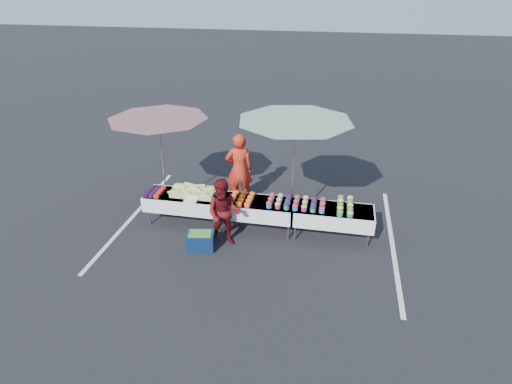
% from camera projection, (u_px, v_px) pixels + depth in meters
% --- Properties ---
extents(ground, '(80.00, 80.00, 0.00)m').
position_uv_depth(ground, '(256.00, 229.00, 10.40)').
color(ground, black).
extents(stripe_left, '(0.10, 5.00, 0.00)m').
position_uv_depth(stripe_left, '(134.00, 215.00, 10.95)').
color(stripe_left, silver).
rests_on(stripe_left, ground).
extents(stripe_right, '(0.10, 5.00, 0.00)m').
position_uv_depth(stripe_right, '(392.00, 243.00, 9.84)').
color(stripe_right, silver).
rests_on(stripe_right, ground).
extents(table_left, '(1.86, 0.81, 0.75)m').
position_uv_depth(table_left, '(184.00, 201.00, 10.44)').
color(table_left, white).
rests_on(table_left, ground).
extents(table_center, '(1.86, 0.81, 0.75)m').
position_uv_depth(table_center, '(256.00, 208.00, 10.13)').
color(table_center, white).
rests_on(table_center, ground).
extents(table_right, '(1.86, 0.81, 0.75)m').
position_uv_depth(table_right, '(333.00, 215.00, 9.82)').
color(table_right, white).
rests_on(table_right, ground).
extents(berry_punnets, '(0.40, 0.54, 0.08)m').
position_uv_depth(berry_punnets, '(155.00, 192.00, 10.42)').
color(berry_punnets, black).
rests_on(berry_punnets, table_left).
extents(corn_pile, '(1.16, 0.57, 0.26)m').
position_uv_depth(corn_pile, '(194.00, 191.00, 10.32)').
color(corn_pile, '#AED26C').
rests_on(corn_pile, table_left).
extents(plastic_bags, '(0.30, 0.25, 0.05)m').
position_uv_depth(plastic_bags, '(191.00, 201.00, 10.04)').
color(plastic_bags, white).
rests_on(plastic_bags, table_left).
extents(carrot_bowls, '(0.55, 0.69, 0.11)m').
position_uv_depth(carrot_bowls, '(241.00, 198.00, 10.08)').
color(carrot_bowls, '#FF4A1C').
rests_on(carrot_bowls, table_center).
extents(potato_cups, '(1.34, 0.58, 0.16)m').
position_uv_depth(potato_cups, '(296.00, 202.00, 9.85)').
color(potato_cups, '#276CB6').
rests_on(potato_cups, table_right).
extents(bean_baskets, '(0.36, 0.86, 0.15)m').
position_uv_depth(bean_baskets, '(345.00, 205.00, 9.73)').
color(bean_baskets, '#218540').
rests_on(bean_baskets, table_right).
extents(vendor, '(0.81, 0.64, 1.95)m').
position_uv_depth(vendor, '(239.00, 169.00, 11.17)').
color(vendor, red).
rests_on(vendor, ground).
extents(customer, '(0.80, 0.63, 1.59)m').
position_uv_depth(customer, '(224.00, 213.00, 9.48)').
color(customer, '#580D11').
rests_on(customer, ground).
extents(umbrella_left, '(2.86, 2.86, 2.47)m').
position_uv_depth(umbrella_left, '(159.00, 127.00, 10.30)').
color(umbrella_left, black).
rests_on(umbrella_left, ground).
extents(umbrella_right, '(3.09, 3.09, 2.68)m').
position_uv_depth(umbrella_right, '(295.00, 130.00, 9.50)').
color(umbrella_right, black).
rests_on(umbrella_right, ground).
extents(storage_bin, '(0.67, 0.54, 0.39)m').
position_uv_depth(storage_bin, '(201.00, 241.00, 9.57)').
color(storage_bin, '#0D1F41').
rests_on(storage_bin, ground).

